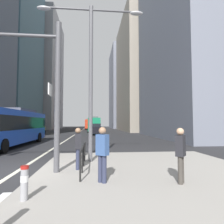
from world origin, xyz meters
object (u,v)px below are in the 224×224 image
car_oncoming_mid (38,129)px  car_receding_near (92,127)px  bollard_left (24,181)px  city_bus_blue_oncoming (12,125)px  traffic_signal_gantry (12,72)px  pedestrian_waiting (78,146)px  car_receding_far (96,129)px  street_lamp_post (91,60)px  city_bus_red_receding (94,124)px  city_bus_red_distant (90,124)px  pedestrian_walking (181,152)px  pedestrian_far (102,151)px

car_oncoming_mid → car_receding_near: same height
bollard_left → city_bus_blue_oncoming: bearing=113.4°
traffic_signal_gantry → pedestrian_waiting: bearing=9.1°
car_receding_near → car_receding_far: same height
car_receding_near → traffic_signal_gantry: 46.04m
car_oncoming_mid → street_lamp_post: size_ratio=0.52×
bollard_left → city_bus_red_receding: bearing=87.4°
city_bus_blue_oncoming → city_bus_red_distant: size_ratio=1.11×
car_oncoming_mid → bollard_left: car_oncoming_mid is taller
bollard_left → pedestrian_waiting: size_ratio=0.50×
traffic_signal_gantry → street_lamp_post: 3.83m
car_receding_far → pedestrian_walking: size_ratio=2.64×
bollard_left → car_receding_far: bearing=85.5°
city_bus_blue_oncoming → pedestrian_walking: bearing=-49.6°
city_bus_blue_oncoming → pedestrian_waiting: city_bus_blue_oncoming is taller
city_bus_red_receding → car_receding_far: 10.58m
car_receding_far → pedestrian_waiting: bearing=-92.6°
car_receding_far → car_receding_near: bearing=92.6°
city_bus_blue_oncoming → bollard_left: size_ratio=14.31×
city_bus_red_distant → street_lamp_post: street_lamp_post is taller
traffic_signal_gantry → pedestrian_waiting: size_ratio=3.51×
car_receding_near → pedestrian_far: car_receding_near is taller
city_bus_blue_oncoming → city_bus_red_receding: 26.89m
city_bus_red_receding → pedestrian_walking: (2.71, -37.59, -0.70)m
city_bus_red_distant → bollard_left: bearing=-90.5°
street_lamp_post → bollard_left: (-1.56, -4.66, -4.66)m
car_oncoming_mid → pedestrian_far: (10.42, -30.05, 0.16)m
city_bus_blue_oncoming → car_receding_far: (7.67, 15.37, -0.85)m
pedestrian_waiting → pedestrian_walking: (3.42, -2.20, 0.03)m
pedestrian_walking → pedestrian_far: size_ratio=0.99×
street_lamp_post → pedestrian_walking: bearing=-52.2°
pedestrian_walking → city_bus_blue_oncoming: bearing=130.4°
car_receding_near → car_oncoming_mid: bearing=-119.4°
city_bus_blue_oncoming → car_receding_near: bearing=79.4°
pedestrian_far → street_lamp_post: bearing=97.3°
city_bus_red_receding → bollard_left: (-1.78, -38.48, -1.21)m
pedestrian_far → pedestrian_walking: bearing=-7.7°
car_oncoming_mid → traffic_signal_gantry: 29.59m
pedestrian_walking → street_lamp_post: bearing=127.8°
traffic_signal_gantry → car_receding_near: bearing=86.5°
city_bus_red_receding → city_bus_red_distant: bearing=93.7°
traffic_signal_gantry → car_receding_far: bearing=81.7°
city_bus_red_distant → traffic_signal_gantry: size_ratio=1.82×
bollard_left → pedestrian_far: pedestrian_far is taller
car_receding_near → traffic_signal_gantry: traffic_signal_gantry is taller
car_receding_near → traffic_signal_gantry: (-2.78, -45.85, 3.08)m
pedestrian_walking → bollard_left: bearing=-168.8°
car_oncoming_mid → pedestrian_far: car_oncoming_mid is taller
pedestrian_waiting → bollard_left: bearing=-109.0°
car_receding_near → pedestrian_far: bearing=-89.1°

